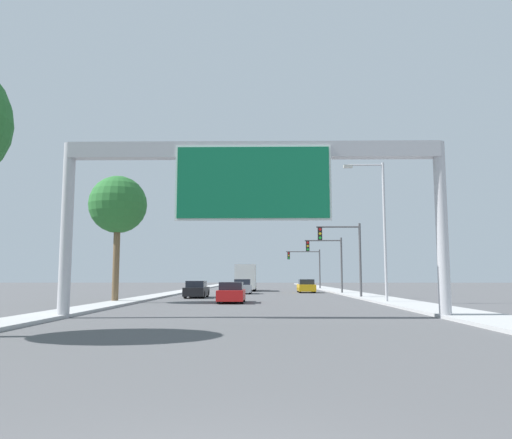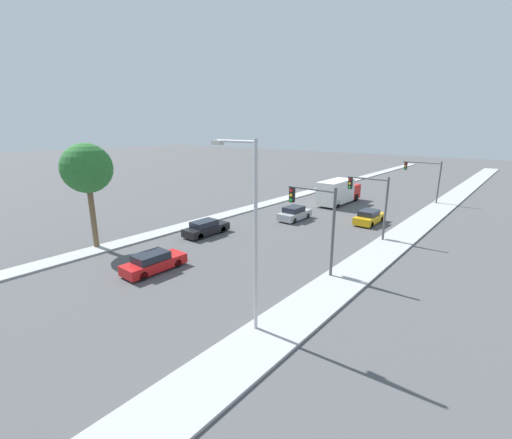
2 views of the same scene
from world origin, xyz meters
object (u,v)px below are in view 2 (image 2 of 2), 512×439
Objects in this scene: car_near_right at (369,217)px; palm_tree_background at (87,169)px; car_mid_left at (206,228)px; traffic_light_near_intersection at (318,216)px; truck_box_primary at (338,192)px; traffic_light_far_intersection at (426,174)px; traffic_light_mid_block at (373,197)px; car_far_left at (154,262)px; street_lamp_right at (250,224)px; car_near_left at (294,214)px.

car_near_right is 0.50× the size of palm_tree_background.
traffic_light_near_intersection is at bearing -5.00° from car_mid_left.
traffic_light_far_intersection is at bearing 44.02° from truck_box_primary.
traffic_light_near_intersection is at bearing 23.27° from palm_tree_background.
car_far_left is at bearing -117.76° from traffic_light_mid_block.
car_mid_left is at bearing -99.65° from truck_box_primary.
street_lamp_right is (1.43, -38.20, 1.69)m from traffic_light_far_intersection.
car_near_right is 9.82m from truck_box_primary.
car_mid_left is 17.31m from car_near_right.
palm_tree_background reaches higher than traffic_light_mid_block.
car_near_left is at bearing 90.00° from car_far_left.
palm_tree_background reaches higher than car_far_left.
car_near_right is at bearing -96.04° from traffic_light_far_intersection.
car_near_left is at bearing -90.00° from truck_box_primary.
palm_tree_background reaches higher than car_near_left.
car_far_left is at bearing -66.92° from car_mid_left.
traffic_light_near_intersection is at bearing -89.03° from traffic_light_far_intersection.
car_near_left is 14.78m from traffic_light_near_intersection.
traffic_light_mid_block reaches higher than car_far_left.
car_near_left is 0.70× the size of traffic_light_near_intersection.
car_far_left is 11.22m from street_lamp_right.
car_far_left is 28.81m from truck_box_primary.
palm_tree_background is at bearing -156.73° from traffic_light_near_intersection.
traffic_light_far_intersection is at bearing 76.95° from car_far_left.
traffic_light_near_intersection reaches higher than car_mid_left.
street_lamp_right reaches higher than car_far_left.
traffic_light_mid_block is (9.01, 17.11, 3.23)m from car_far_left.
palm_tree_background is (-7.97, -0.24, 6.05)m from car_far_left.
truck_box_primary is at bearing 90.00° from car_far_left.
traffic_light_far_intersection is 38.26m from street_lamp_right.
street_lamp_right is at bearing -2.71° from palm_tree_background.
car_far_left is at bearing -103.05° from traffic_light_far_intersection.
traffic_light_near_intersection is at bearing 96.40° from street_lamp_right.
car_near_right is 15.54m from traffic_light_far_intersection.
street_lamp_right is (18.00, -0.85, -1.15)m from palm_tree_background.
car_far_left is 19.60m from traffic_light_mid_block.
traffic_light_near_intersection is 10.00m from traffic_light_mid_block.
street_lamp_right reaches higher than traffic_light_far_intersection.
car_mid_left is 31.49m from traffic_light_far_intersection.
car_mid_left is at bearing -127.34° from car_near_right.
car_near_left is at bearing -151.83° from car_near_right.
car_mid_left is 0.76× the size of traffic_light_near_intersection.
traffic_light_mid_block is at bearing 45.62° from palm_tree_background.
traffic_light_mid_block is at bearing 62.24° from car_far_left.
car_mid_left is at bearing -109.26° from car_near_left.
street_lamp_right reaches higher than traffic_light_mid_block.
traffic_light_far_intersection is (8.60, 18.88, 3.17)m from car_near_left.
car_near_left is 22.30m from street_lamp_right.
street_lamp_right reaches higher than car_near_left.
car_mid_left is 11.31m from palm_tree_background.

